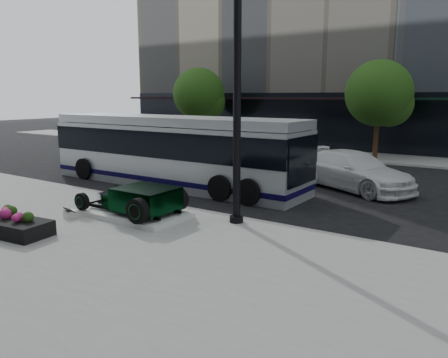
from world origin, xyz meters
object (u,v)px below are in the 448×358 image
Objects in this scene: flower_planter at (14,226)px; transit_bus at (172,150)px; hot_rod at (141,199)px; lamppost at (237,105)px; white_sedan at (353,171)px.

flower_planter is 8.12m from transit_bus.
flower_planter is at bearing -117.89° from hot_rod.
lamppost is 6.87m from flower_planter.
transit_bus reaches higher than white_sedan.
hot_rod is 1.51× the size of flower_planter.
transit_bus is (-5.57, 3.61, -2.05)m from lamppost.
hot_rod is at bearing -179.99° from white_sedan.
lamppost is 1.38× the size of white_sedan.
white_sedan reaches higher than flower_planter.
white_sedan is (5.45, 11.35, 0.42)m from flower_planter.
white_sedan is (3.81, 8.26, 0.08)m from hot_rod.
white_sedan is (6.73, 3.42, -0.71)m from transit_bus.
lamppost reaches higher than flower_planter.
transit_bus is (-2.92, 4.84, 0.79)m from hot_rod.
hot_rod is 0.60× the size of white_sedan.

